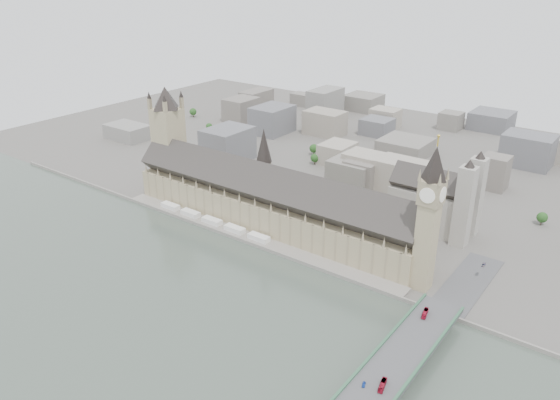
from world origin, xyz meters
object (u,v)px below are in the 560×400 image
Objects in this scene: red_bus_north at (425,313)px; car_blue at (364,384)px; westminster_abbey at (436,202)px; car_approach at (483,265)px; elizabeth_tower at (430,209)px; westminster_bridge at (390,374)px; victoria_tower at (168,135)px; palace_of_westminster at (269,201)px; red_bus_south at (383,385)px.

red_bus_north is 2.61× the size of car_blue.
car_approach is at bearing -42.33° from westminster_abbey.
elizabeth_tower is at bearing 80.92° from car_blue.
westminster_abbey reaches higher than red_bus_north.
red_bus_north is 2.08× the size of car_approach.
car_blue is (-4.79, -20.61, 5.79)m from westminster_bridge.
car_blue is (279.21, -134.11, -44.29)m from victoria_tower.
westminster_abbey is 6.65× the size of red_bus_north.
palace_of_westminster is 195.05m from westminster_bridge.
elizabeth_tower is 65.93m from car_approach.
red_bus_south is at bearing -36.77° from palace_of_westminster.
westminster_abbey is 17.34× the size of car_blue.
palace_of_westminster reaches higher than red_bus_south.
westminster_bridge is at bearing 58.45° from car_blue.
elizabeth_tower is 21.89× the size of car_approach.
westminster_bridge is at bearing -93.19° from car_approach.
victoria_tower reaches higher than red_bus_south.
red_bus_north reaches higher than car_blue.
palace_of_westminster reaches higher than car_approach.
elizabeth_tower is 96.91m from westminster_abbey.
victoria_tower reaches higher than westminster_bridge.
westminster_bridge is 131.01m from car_approach.
victoria_tower is 312.90m from car_blue.
elizabeth_tower reaches higher than westminster_abbey.
car_approach is (29.73, 35.25, -47.12)m from elizabeth_tower.
palace_of_westminster is 0.82× the size of westminster_bridge.
victoria_tower reaches higher than car_blue.
red_bus_north is 69.23m from red_bus_south.
red_bus_north is (47.26, -129.87, -13.41)m from westminster_abbey.
car_blue is at bearing -25.66° from victoria_tower.
palace_of_westminster is 142.94m from elizabeth_tower.
car_approach is (2.53, 146.99, -0.71)m from red_bus_south.
westminster_bridge is 66.18× the size of car_approach.
westminster_abbey is 138.85m from red_bus_north.
palace_of_westminster reaches higher than red_bus_north.
palace_of_westminster is at bearing 122.42° from car_blue.
victoria_tower is 318.13m from red_bus_south.
red_bus_north is at bearing -12.26° from victoria_tower.
westminster_abbey reaches higher than red_bus_south.
palace_of_westminster is at bearing -2.96° from victoria_tower.
red_bus_south is at bearing -91.66° from car_approach.
westminster_abbey is 13.85× the size of car_approach.
elizabeth_tower reaches higher than palace_of_westminster.
red_bus_south is 9.13m from car_blue.
victoria_tower is (-122.00, 6.30, 32.50)m from palace_of_westminster.
red_bus_south is 2.61× the size of car_blue.
westminster_abbey reaches higher than palace_of_westminster.
car_blue is at bearing -80.60° from elizabeth_tower.
westminster_bridge is 82.89× the size of car_blue.
elizabeth_tower is at bearing -3.96° from victoria_tower.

